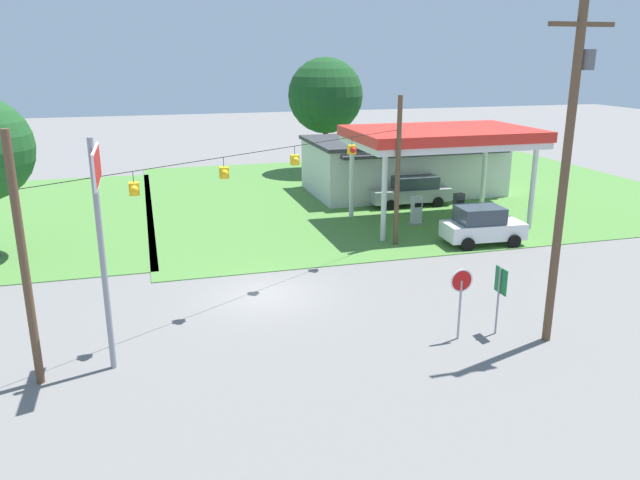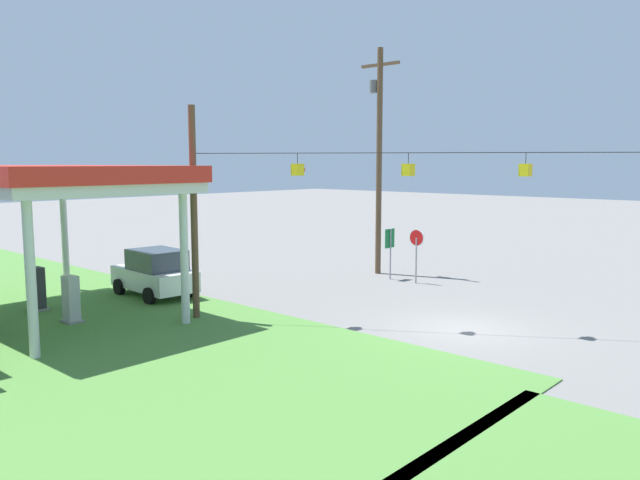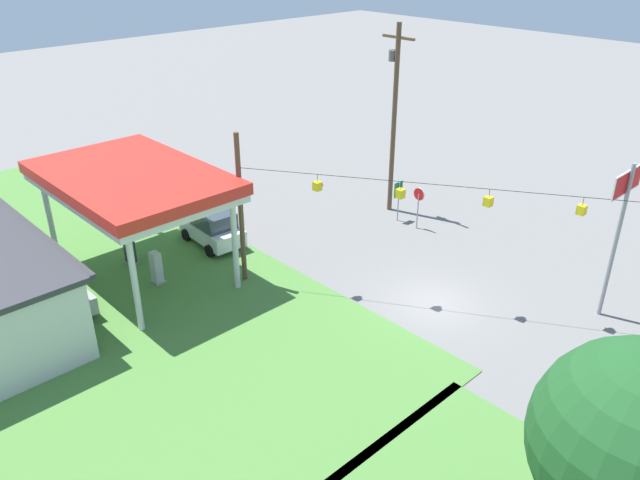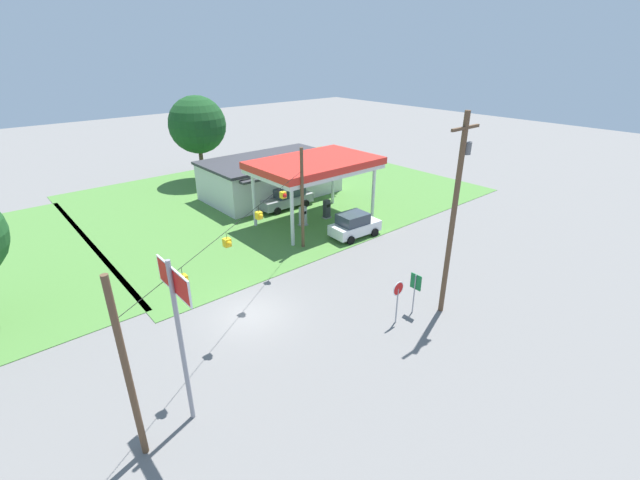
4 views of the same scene
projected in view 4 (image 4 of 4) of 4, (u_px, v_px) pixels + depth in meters
The scene contains 14 objects.
ground_plane at pixel (251, 315), 23.80m from camera, with size 160.00×160.00×0.00m, color slate.
grass_verge_station_corner at pixel (277, 193), 43.38m from camera, with size 36.00×28.00×0.04m, color #4C7F38.
gas_station_canopy at pixel (315, 166), 34.41m from camera, with size 10.05×6.52×5.38m.
gas_station_store at pixel (271, 177), 42.20m from camera, with size 12.91×8.00×3.74m.
fuel_pump_near at pixel (303, 217), 35.32m from camera, with size 0.71×0.56×1.65m.
fuel_pump_far at pixel (327, 210), 36.88m from camera, with size 0.71×0.56×1.65m.
car_at_pumps_front at pixel (354, 225), 33.17m from camera, with size 4.12×2.29×1.97m.
car_at_pumps_rear at pixel (287, 198), 39.20m from camera, with size 5.15×2.17×1.91m.
stop_sign_roadside at pixel (398, 293), 22.42m from camera, with size 0.80×0.08×2.50m.
stop_sign_overhead at pixel (177, 309), 15.16m from camera, with size 0.22×2.59×7.10m.
route_sign at pixel (415, 286), 23.33m from camera, with size 0.10×0.70×2.40m.
utility_pole_main at pixel (455, 209), 21.74m from camera, with size 2.20×0.44×10.95m.
signal_span_gantry at pixel (246, 249), 22.10m from camera, with size 15.64×10.24×7.44m.
tree_behind_station at pixel (197, 125), 45.03m from camera, with size 5.97×5.97×9.10m.
Camera 4 is at (-10.07, -17.65, 13.62)m, focal length 24.00 mm.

